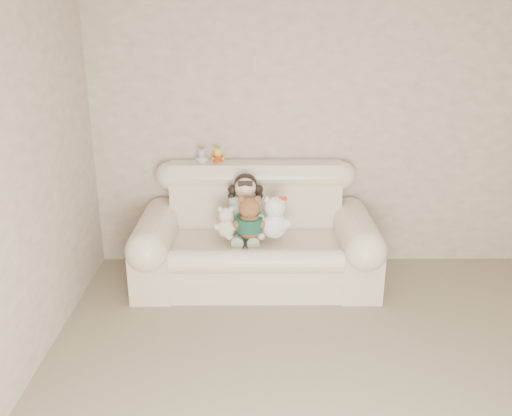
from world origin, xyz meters
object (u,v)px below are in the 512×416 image
Objects in this scene: sofa at (256,230)px; brown_teddy at (249,213)px; cream_teddy at (226,219)px; seated_child at (246,206)px; white_cat at (275,213)px.

sofa reaches higher than brown_teddy.
sofa reaches higher than cream_teddy.
seated_child reaches higher than brown_teddy.
seated_child reaches higher than cream_teddy.
cream_teddy is (-0.25, -0.12, 0.15)m from sofa.
brown_teddy reaches higher than cream_teddy.
seated_child is 1.32× the size of brown_teddy.
sofa is at bearing -36.96° from seated_child.
white_cat is 0.42m from cream_teddy.
sofa is at bearing 38.90° from cream_teddy.
seated_child reaches higher than white_cat.
brown_teddy is 1.37× the size of cream_teddy.
brown_teddy is at bearing -76.73° from seated_child.
white_cat is 1.38× the size of cream_teddy.
seated_child is 1.81× the size of cream_teddy.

